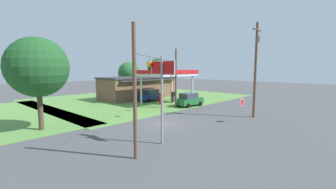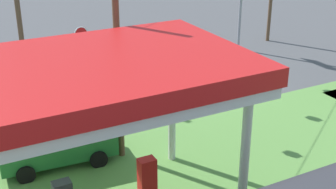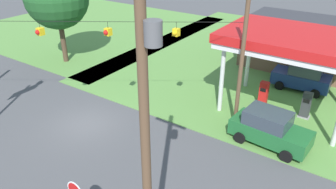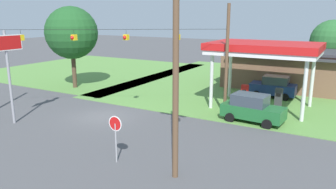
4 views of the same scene
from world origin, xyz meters
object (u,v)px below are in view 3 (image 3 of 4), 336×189
car_at_pumps_rear (302,77)px  utility_pole_main (146,134)px  gas_station_store (336,50)px  car_at_pumps_front (269,128)px  fuel_pump_far (306,106)px  gas_station_canopy (295,42)px  fuel_pump_near (263,95)px

car_at_pumps_rear → utility_pole_main: utility_pole_main is taller
gas_station_store → car_at_pumps_front: 12.84m
fuel_pump_far → utility_pole_main: (-1.78, -13.97, 5.07)m
fuel_pump_far → gas_station_canopy: bearing=179.9°
gas_station_store → car_at_pumps_rear: 4.92m
gas_station_store → fuel_pump_near: bearing=-108.0°
fuel_pump_far → fuel_pump_near: bearing=180.0°
car_at_pumps_front → utility_pole_main: bearing=-90.0°
gas_station_canopy → fuel_pump_near: (-1.38, -0.00, -3.95)m
gas_station_canopy → utility_pole_main: utility_pole_main is taller
fuel_pump_far → car_at_pumps_front: bearing=-103.7°
fuel_pump_near → gas_station_canopy: bearing=0.1°
utility_pole_main → fuel_pump_far: bearing=82.7°
gas_station_store → utility_pole_main: size_ratio=1.39×
fuel_pump_far → utility_pole_main: utility_pole_main is taller
gas_station_store → fuel_pump_far: bearing=-90.4°
gas_station_canopy → car_at_pumps_rear: size_ratio=2.05×
gas_station_canopy → gas_station_store: (1.44, 8.70, -2.77)m
gas_station_canopy → car_at_pumps_rear: 5.56m
gas_station_canopy → car_at_pumps_front: bearing=-84.5°
fuel_pump_near → fuel_pump_far: bearing=0.0°
car_at_pumps_rear → fuel_pump_near: bearing=68.0°
utility_pole_main → car_at_pumps_front: bearing=85.4°
fuel_pump_near → car_at_pumps_rear: size_ratio=0.43×
gas_station_canopy → fuel_pump_far: 4.19m
gas_station_canopy → car_at_pumps_front: gas_station_canopy is taller
car_at_pumps_front → gas_station_canopy: bearing=100.1°
gas_station_canopy → fuel_pump_near: 4.19m
utility_pole_main → fuel_pump_near: bearing=94.0°
fuel_pump_far → car_at_pumps_front: size_ratio=0.40×
gas_station_canopy → gas_station_store: bearing=80.6°
gas_station_store → utility_pole_main: (-1.85, -22.67, 3.89)m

